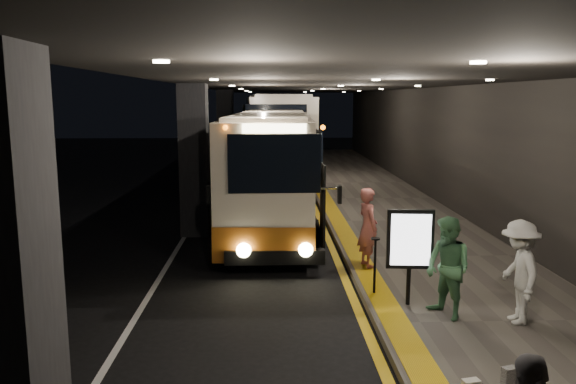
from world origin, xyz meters
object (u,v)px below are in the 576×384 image
object	(u,v)px
stanchion_post	(375,266)
coach_second	(275,140)
coach_main	(273,173)
passenger_waiting_green	(448,268)
bag_polka	(512,379)
passenger_waiting_white	(519,272)
info_sign	(410,241)
passenger_boarding	(368,227)

from	to	relation	value
stanchion_post	coach_second	bearing A→B (deg)	95.93
coach_main	stanchion_post	xyz separation A→B (m)	(1.96, -6.84, -0.95)
coach_second	passenger_waiting_green	bearing A→B (deg)	-84.12
stanchion_post	passenger_waiting_green	bearing A→B (deg)	-50.71
coach_second	stanchion_post	size ratio (longest dim) A/B	11.58
bag_polka	coach_second	bearing A→B (deg)	97.87
coach_main	passenger_waiting_green	size ratio (longest dim) A/B	6.19
passenger_waiting_white	info_sign	distance (m)	1.92
passenger_boarding	bag_polka	size ratio (longest dim) A/B	5.49
passenger_boarding	passenger_waiting_white	distance (m)	3.91
passenger_waiting_white	bag_polka	bearing A→B (deg)	-20.31
passenger_waiting_white	bag_polka	xyz separation A→B (m)	(-1.07, -2.29, -0.73)
passenger_waiting_white	info_sign	size ratio (longest dim) A/B	0.99
coach_second	passenger_waiting_white	xyz separation A→B (m)	(3.98, -18.80, -0.88)
coach_main	stanchion_post	bearing A→B (deg)	-71.39
passenger_boarding	info_sign	world-z (taller)	passenger_boarding
stanchion_post	passenger_boarding	bearing A→B (deg)	84.56
passenger_waiting_green	bag_polka	size ratio (longest dim) A/B	5.39
passenger_boarding	passenger_waiting_white	bearing A→B (deg)	-164.41
info_sign	stanchion_post	distance (m)	1.06
passenger_waiting_green	bag_polka	world-z (taller)	passenger_waiting_green
coach_second	passenger_boarding	world-z (taller)	coach_second
coach_second	stanchion_post	bearing A→B (deg)	-86.88
coach_main	info_sign	distance (m)	7.88
passenger_waiting_green	passenger_waiting_white	bearing A→B (deg)	50.68
bag_polka	stanchion_post	size ratio (longest dim) A/B	0.30
passenger_waiting_white	bag_polka	distance (m)	2.63
info_sign	coach_main	bearing A→B (deg)	113.27
bag_polka	stanchion_post	xyz separation A→B (m)	(-1.12, 3.82, 0.39)
coach_second	passenger_boarding	xyz separation A→B (m)	(1.97, -15.45, -0.86)
passenger_boarding	passenger_waiting_white	xyz separation A→B (m)	(2.01, -3.35, -0.02)
passenger_boarding	coach_main	bearing A→B (deg)	7.66
passenger_waiting_green	stanchion_post	bearing A→B (deg)	-167.32
passenger_waiting_white	info_sign	xyz separation A→B (m)	(-1.67, 0.90, 0.33)
stanchion_post	info_sign	bearing A→B (deg)	-50.72
passenger_waiting_white	passenger_boarding	bearing A→B (deg)	-144.30
passenger_waiting_green	passenger_waiting_white	distance (m)	1.18
coach_main	coach_second	distance (m)	10.44
passenger_waiting_green	coach_main	bearing A→B (deg)	173.72
coach_second	passenger_waiting_green	size ratio (longest dim) A/B	7.15
coach_second	stanchion_post	distance (m)	17.41
coach_main	coach_second	size ratio (longest dim) A/B	0.87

